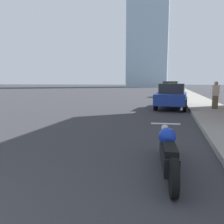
{
  "coord_description": "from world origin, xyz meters",
  "views": [
    {
      "loc": [
        3.14,
        -0.21,
        1.61
      ],
      "look_at": [
        1.28,
        6.61,
        0.67
      ],
      "focal_mm": 35.0,
      "sensor_mm": 36.0,
      "label": 1
    }
  ],
  "objects": [
    {
      "name": "distant_tower",
      "position": [
        -6.23,
        88.66,
        25.98
      ],
      "size": [
        15.01,
        15.01,
        51.96
      ],
      "color": "#9EB7CC",
      "rests_on": "ground_plane"
    },
    {
      "name": "parked_car_black",
      "position": [
        3.09,
        37.85,
        0.84
      ],
      "size": [
        1.98,
        4.51,
        1.68
      ],
      "rotation": [
        0.0,
        0.0,
        0.03
      ],
      "color": "black",
      "rests_on": "ground_plane"
    },
    {
      "name": "parked_car_yellow",
      "position": [
        3.02,
        26.07,
        0.89
      ],
      "size": [
        2.24,
        4.07,
        1.79
      ],
      "rotation": [
        0.0,
        0.0,
        -0.09
      ],
      "color": "gold",
      "rests_on": "ground_plane"
    },
    {
      "name": "parked_car_blue",
      "position": [
        3.17,
        14.17,
        0.8
      ],
      "size": [
        2.07,
        4.59,
        1.57
      ],
      "rotation": [
        0.0,
        0.0,
        -0.07
      ],
      "color": "#1E3899",
      "rests_on": "ground_plane"
    },
    {
      "name": "pedestrian",
      "position": [
        5.54,
        13.23,
        0.93
      ],
      "size": [
        0.36,
        0.22,
        1.55
      ],
      "color": "brown",
      "rests_on": "sidewalk"
    },
    {
      "name": "sidewalk",
      "position": [
        5.34,
        40.0,
        0.07
      ],
      "size": [
        2.38,
        240.0,
        0.15
      ],
      "color": "gray",
      "rests_on": "ground_plane"
    },
    {
      "name": "motorcycle",
      "position": [
        3.11,
        3.81,
        0.37
      ],
      "size": [
        0.62,
        2.41,
        0.76
      ],
      "rotation": [
        0.0,
        0.0,
        0.1
      ],
      "color": "black",
      "rests_on": "ground_plane"
    }
  ]
}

